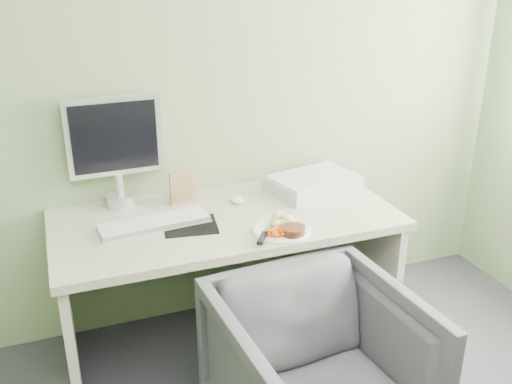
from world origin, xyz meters
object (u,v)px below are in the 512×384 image
object	(u,v)px
monitor	(115,146)
desk	(227,250)
plate	(282,230)
scanner	(313,183)
desk_chair	(318,374)

from	to	relation	value
monitor	desk	bearing A→B (deg)	-36.81
desk	plate	bearing A→B (deg)	-53.84
plate	monitor	bearing A→B (deg)	138.01
scanner	monitor	xyz separation A→B (m)	(-0.97, 0.16, 0.27)
desk_chair	plate	bearing A→B (deg)	80.69
desk	monitor	bearing A→B (deg)	144.63
plate	scanner	xyz separation A→B (m)	(0.35, 0.40, 0.03)
scanner	desk	bearing A→B (deg)	-177.10
monitor	desk_chair	distance (m)	1.38
desk	desk_chair	size ratio (longest dim) A/B	2.11
desk	monitor	world-z (taller)	monitor
desk	monitor	size ratio (longest dim) A/B	2.99
plate	desk_chair	xyz separation A→B (m)	(-0.04, -0.49, -0.39)
desk	monitor	distance (m)	0.73
scanner	monitor	size ratio (longest dim) A/B	0.82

